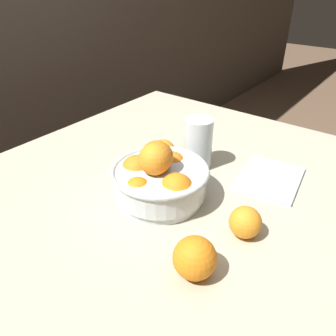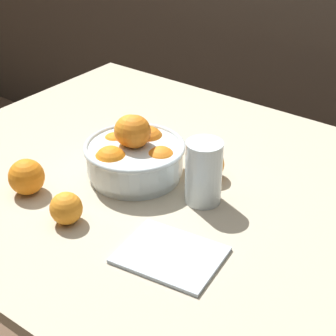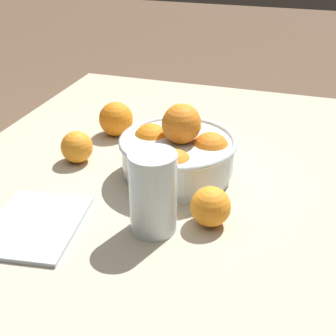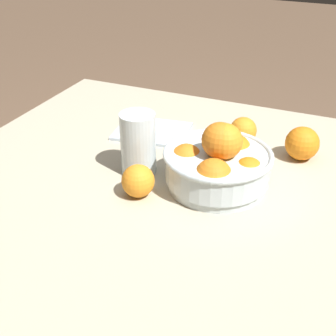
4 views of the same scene
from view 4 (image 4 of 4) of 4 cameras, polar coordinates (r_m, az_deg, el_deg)
The scene contains 7 objects.
dining_table at distance 1.08m, azimuth 3.24°, elevation -5.60°, with size 1.22×1.03×0.71m.
fruit_bowl at distance 1.02m, azimuth 6.16°, elevation 0.52°, with size 0.24×0.24×0.16m.
juice_glass at distance 1.07m, azimuth -3.64°, elevation 2.63°, with size 0.08×0.08×0.15m.
orange_loose_near_bowl at distance 1.23m, azimuth 9.15°, elevation 4.55°, with size 0.07×0.07×0.07m, color orange.
orange_loose_front at distance 1.19m, azimuth 16.04°, elevation 2.90°, with size 0.08×0.08×0.08m, color orange.
orange_loose_aside at distance 1.00m, azimuth -3.67°, elevation -1.57°, with size 0.07×0.07×0.07m, color orange.
napkin at distance 1.29m, azimuth -1.94°, elevation 4.52°, with size 0.20×0.15×0.01m, color silver.
Camera 4 is at (-0.29, 0.83, 1.28)m, focal length 50.00 mm.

